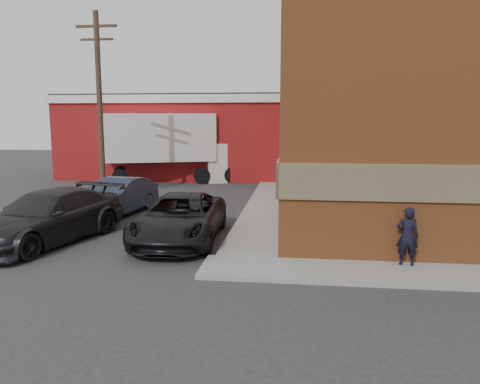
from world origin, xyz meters
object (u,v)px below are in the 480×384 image
(warehouse, at_px, (186,136))
(box_truck, at_px, (174,143))
(man, at_px, (407,236))
(suv_a, at_px, (180,218))
(utility_pole, at_px, (100,103))
(sedan, at_px, (117,197))
(brick_building, at_px, (448,103))
(suv_b, at_px, (48,217))

(warehouse, xyz_separation_m, box_truck, (0.17, -3.90, -0.32))
(man, xyz_separation_m, suv_a, (-6.75, 2.16, -0.14))
(warehouse, bearing_deg, man, -61.62)
(utility_pole, distance_m, suv_a, 9.93)
(warehouse, height_order, man, warehouse)
(sedan, height_order, box_truck, box_truck)
(suv_a, bearing_deg, brick_building, 32.18)
(suv_b, relative_size, box_truck, 0.64)
(man, xyz_separation_m, sedan, (-10.44, 5.97, -0.14))
(brick_building, distance_m, suv_b, 16.94)
(man, xyz_separation_m, suv_b, (-10.98, 1.44, -0.07))
(box_truck, bearing_deg, sedan, -107.35)
(man, bearing_deg, brick_building, -104.66)
(brick_building, relative_size, suv_a, 3.32)
(man, bearing_deg, utility_pole, -30.26)
(utility_pole, relative_size, box_truck, 0.99)
(brick_building, height_order, suv_b, brick_building)
(box_truck, bearing_deg, warehouse, 73.27)
(brick_building, height_order, utility_pole, brick_building)
(man, distance_m, suv_b, 11.07)
(brick_building, distance_m, utility_pole, 16.00)
(brick_building, xyz_separation_m, utility_pole, (-16.00, 0.00, 0.06))
(utility_pole, distance_m, man, 15.97)
(sedan, distance_m, box_truck, 10.53)
(brick_building, bearing_deg, utility_pole, 179.98)
(box_truck, bearing_deg, suv_b, -109.97)
(suv_a, distance_m, box_truck, 14.85)
(warehouse, distance_m, sedan, 14.43)
(brick_building, xyz_separation_m, suv_b, (-14.53, -7.80, -3.84))
(suv_b, bearing_deg, warehouse, 104.33)
(man, bearing_deg, sedan, -23.40)
(man, distance_m, sedan, 12.03)
(warehouse, bearing_deg, suv_a, -76.97)
(brick_building, bearing_deg, sedan, -166.84)
(warehouse, relative_size, suv_a, 2.96)
(warehouse, height_order, sedan, warehouse)
(box_truck, bearing_deg, utility_pole, -122.40)
(sedan, xyz_separation_m, suv_b, (-0.54, -4.53, 0.08))
(box_truck, bearing_deg, man, -75.80)
(brick_building, relative_size, sedan, 3.92)
(man, height_order, suv_b, man)
(brick_building, height_order, man, brick_building)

